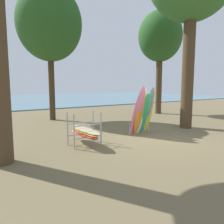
# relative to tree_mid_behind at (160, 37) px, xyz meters

# --- Properties ---
(ground_plane) EXTENTS (80.00, 80.00, 0.00)m
(ground_plane) POSITION_rel_tree_mid_behind_xyz_m (-6.37, -5.73, -6.01)
(ground_plane) COLOR brown
(lake_water) EXTENTS (80.00, 36.00, 0.10)m
(lake_water) POSITION_rel_tree_mid_behind_xyz_m (-6.37, 25.73, -5.96)
(lake_water) COLOR slate
(lake_water) RESTS_ON ground
(tree_mid_behind) EXTENTS (3.41, 3.41, 8.06)m
(tree_mid_behind) POSITION_rel_tree_mid_behind_xyz_m (0.00, 0.00, 0.00)
(tree_mid_behind) COLOR #4C3823
(tree_mid_behind) RESTS_ON ground
(tree_far_left_back) EXTENTS (4.04, 4.04, 8.43)m
(tree_far_left_back) POSITION_rel_tree_mid_behind_xyz_m (-8.22, 1.56, 0.07)
(tree_far_left_back) COLOR #42301E
(tree_far_left_back) RESTS_ON ground
(leaning_board_pile) EXTENTS (1.62, 1.02, 2.22)m
(leaning_board_pile) POSITION_rel_tree_mid_behind_xyz_m (-6.05, -4.85, -4.97)
(leaning_board_pile) COLOR pink
(leaning_board_pile) RESTS_ON ground
(board_storage_rack) EXTENTS (1.15, 2.12, 1.25)m
(board_storage_rack) POSITION_rel_tree_mid_behind_xyz_m (-9.16, -4.99, -5.51)
(board_storage_rack) COLOR #9EA0A5
(board_storage_rack) RESTS_ON ground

